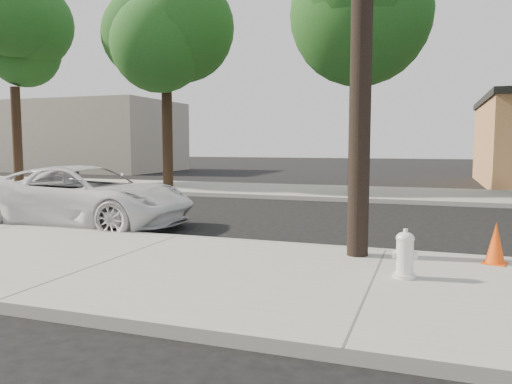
# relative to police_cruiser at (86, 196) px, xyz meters

# --- Properties ---
(ground) EXTENTS (120.00, 120.00, 0.00)m
(ground) POSITION_rel_police_cruiser_xyz_m (3.02, 1.02, -0.72)
(ground) COLOR black
(ground) RESTS_ON ground
(near_sidewalk) EXTENTS (90.00, 4.40, 0.15)m
(near_sidewalk) POSITION_rel_police_cruiser_xyz_m (3.02, -3.28, -0.65)
(near_sidewalk) COLOR gray
(near_sidewalk) RESTS_ON ground
(far_sidewalk) EXTENTS (90.00, 5.00, 0.15)m
(far_sidewalk) POSITION_rel_police_cruiser_xyz_m (3.02, 9.52, -0.65)
(far_sidewalk) COLOR gray
(far_sidewalk) RESTS_ON ground
(curb_near) EXTENTS (90.00, 0.12, 0.16)m
(curb_near) POSITION_rel_police_cruiser_xyz_m (3.02, -1.08, -0.65)
(curb_near) COLOR #9E9B93
(curb_near) RESTS_ON ground
(building_far) EXTENTS (14.00, 8.00, 5.00)m
(building_far) POSITION_rel_police_cruiser_xyz_m (-16.98, 21.02, 1.78)
(building_far) COLOR gray
(building_far) RESTS_ON ground
(tree_a) EXTENTS (4.65, 4.50, 9.00)m
(tree_a) POSITION_rel_police_cruiser_xyz_m (-10.78, 8.87, 5.81)
(tree_a) COLOR black
(tree_a) RESTS_ON far_sidewalk
(tree_b) EXTENTS (4.34, 4.20, 8.45)m
(tree_b) POSITION_rel_police_cruiser_xyz_m (-2.79, 9.08, 5.43)
(tree_b) COLOR black
(tree_b) RESTS_ON far_sidewalk
(tree_c) EXTENTS (4.96, 4.80, 9.55)m
(tree_c) POSITION_rel_police_cruiser_xyz_m (5.23, 8.66, 6.19)
(tree_c) COLOR black
(tree_c) RESTS_ON far_sidewalk
(police_cruiser) EXTENTS (5.22, 2.47, 1.44)m
(police_cruiser) POSITION_rel_police_cruiser_xyz_m (0.00, 0.00, 0.00)
(police_cruiser) COLOR white
(police_cruiser) RESTS_ON ground
(fire_hydrant) EXTENTS (0.33, 0.30, 0.63)m
(fire_hydrant) POSITION_rel_police_cruiser_xyz_m (7.41, -2.86, -0.27)
(fire_hydrant) COLOR silver
(fire_hydrant) RESTS_ON near_sidewalk
(traffic_cone) EXTENTS (0.41, 0.41, 0.63)m
(traffic_cone) POSITION_rel_police_cruiser_xyz_m (8.66, -1.57, -0.27)
(traffic_cone) COLOR #F94E0D
(traffic_cone) RESTS_ON near_sidewalk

